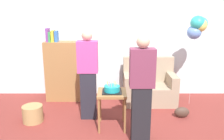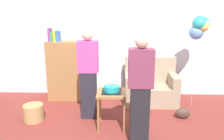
{
  "view_description": "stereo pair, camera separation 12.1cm",
  "coord_description": "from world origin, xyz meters",
  "px_view_note": "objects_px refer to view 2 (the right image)",
  "views": [
    {
      "loc": [
        -0.11,
        -3.31,
        1.97
      ],
      "look_at": [
        -0.11,
        0.6,
        0.95
      ],
      "focal_mm": 37.54,
      "sensor_mm": 36.0,
      "label": 1
    },
    {
      "loc": [
        0.01,
        -3.31,
        1.97
      ],
      "look_at": [
        -0.11,
        0.6,
        0.95
      ],
      "focal_mm": 37.54,
      "sensor_mm": 36.0,
      "label": 2
    }
  ],
  "objects_px": {
    "side_table": "(112,98)",
    "handbag": "(183,113)",
    "person_blowing_candles": "(88,74)",
    "bookshelf": "(66,70)",
    "balloon_bunch": "(200,26)",
    "birthday_cake": "(112,89)",
    "person_holding_cake": "(140,90)",
    "couch": "(150,87)",
    "wicker_basket": "(34,113)"
  },
  "relations": [
    {
      "from": "handbag",
      "to": "wicker_basket",
      "type": "bearing_deg",
      "value": -176.45
    },
    {
      "from": "person_holding_cake",
      "to": "wicker_basket",
      "type": "relative_size",
      "value": 4.53
    },
    {
      "from": "birthday_cake",
      "to": "handbag",
      "type": "relative_size",
      "value": 1.14
    },
    {
      "from": "handbag",
      "to": "balloon_bunch",
      "type": "bearing_deg",
      "value": 57.63
    },
    {
      "from": "bookshelf",
      "to": "handbag",
      "type": "distance_m",
      "value": 2.6
    },
    {
      "from": "handbag",
      "to": "person_blowing_candles",
      "type": "bearing_deg",
      "value": 179.94
    },
    {
      "from": "handbag",
      "to": "balloon_bunch",
      "type": "height_order",
      "value": "balloon_bunch"
    },
    {
      "from": "birthday_cake",
      "to": "person_holding_cake",
      "type": "distance_m",
      "value": 0.63
    },
    {
      "from": "couch",
      "to": "handbag",
      "type": "relative_size",
      "value": 3.93
    },
    {
      "from": "bookshelf",
      "to": "side_table",
      "type": "distance_m",
      "value": 1.67
    },
    {
      "from": "wicker_basket",
      "to": "person_holding_cake",
      "type": "bearing_deg",
      "value": -18.74
    },
    {
      "from": "couch",
      "to": "side_table",
      "type": "height_order",
      "value": "couch"
    },
    {
      "from": "person_blowing_candles",
      "to": "person_holding_cake",
      "type": "distance_m",
      "value": 1.18
    },
    {
      "from": "person_blowing_candles",
      "to": "bookshelf",
      "type": "bearing_deg",
      "value": 116.29
    },
    {
      "from": "side_table",
      "to": "bookshelf",
      "type": "bearing_deg",
      "value": 128.92
    },
    {
      "from": "birthday_cake",
      "to": "person_holding_cake",
      "type": "bearing_deg",
      "value": -44.72
    },
    {
      "from": "handbag",
      "to": "bookshelf",
      "type": "bearing_deg",
      "value": 158.52
    },
    {
      "from": "birthday_cake",
      "to": "bookshelf",
      "type": "bearing_deg",
      "value": 128.92
    },
    {
      "from": "couch",
      "to": "birthday_cake",
      "type": "bearing_deg",
      "value": -124.78
    },
    {
      "from": "birthday_cake",
      "to": "balloon_bunch",
      "type": "distance_m",
      "value": 2.15
    },
    {
      "from": "bookshelf",
      "to": "handbag",
      "type": "relative_size",
      "value": 5.65
    },
    {
      "from": "bookshelf",
      "to": "wicker_basket",
      "type": "relative_size",
      "value": 4.4
    },
    {
      "from": "bookshelf",
      "to": "person_blowing_candles",
      "type": "distance_m",
      "value": 1.13
    },
    {
      "from": "couch",
      "to": "person_holding_cake",
      "type": "xyz_separation_m",
      "value": [
        -0.37,
        -1.59,
        0.49
      ]
    },
    {
      "from": "wicker_basket",
      "to": "bookshelf",
      "type": "bearing_deg",
      "value": 71.07
    },
    {
      "from": "couch",
      "to": "balloon_bunch",
      "type": "relative_size",
      "value": 0.59
    },
    {
      "from": "person_holding_cake",
      "to": "handbag",
      "type": "distance_m",
      "value": 1.39
    },
    {
      "from": "bookshelf",
      "to": "person_holding_cake",
      "type": "bearing_deg",
      "value": -49.38
    },
    {
      "from": "birthday_cake",
      "to": "handbag",
      "type": "bearing_deg",
      "value": 15.78
    },
    {
      "from": "couch",
      "to": "birthday_cake",
      "type": "distance_m",
      "value": 1.45
    },
    {
      "from": "person_blowing_candles",
      "to": "wicker_basket",
      "type": "distance_m",
      "value": 1.22
    },
    {
      "from": "person_holding_cake",
      "to": "balloon_bunch",
      "type": "bearing_deg",
      "value": -111.28
    },
    {
      "from": "couch",
      "to": "handbag",
      "type": "distance_m",
      "value": 0.97
    },
    {
      "from": "birthday_cake",
      "to": "person_blowing_candles",
      "type": "xyz_separation_m",
      "value": [
        -0.43,
        0.37,
        0.14
      ]
    },
    {
      "from": "bookshelf",
      "to": "person_blowing_candles",
      "type": "relative_size",
      "value": 0.97
    },
    {
      "from": "bookshelf",
      "to": "handbag",
      "type": "bearing_deg",
      "value": -21.48
    },
    {
      "from": "side_table",
      "to": "handbag",
      "type": "height_order",
      "value": "side_table"
    },
    {
      "from": "couch",
      "to": "birthday_cake",
      "type": "relative_size",
      "value": 3.44
    },
    {
      "from": "couch",
      "to": "bookshelf",
      "type": "bearing_deg",
      "value": 175.63
    },
    {
      "from": "birthday_cake",
      "to": "couch",
      "type": "bearing_deg",
      "value": 55.22
    },
    {
      "from": "birthday_cake",
      "to": "wicker_basket",
      "type": "height_order",
      "value": "birthday_cake"
    },
    {
      "from": "couch",
      "to": "side_table",
      "type": "bearing_deg",
      "value": -124.78
    },
    {
      "from": "balloon_bunch",
      "to": "birthday_cake",
      "type": "bearing_deg",
      "value": -150.5
    },
    {
      "from": "person_holding_cake",
      "to": "wicker_basket",
      "type": "xyz_separation_m",
      "value": [
        -1.86,
        0.63,
        -0.68
      ]
    },
    {
      "from": "birthday_cake",
      "to": "wicker_basket",
      "type": "distance_m",
      "value": 1.54
    },
    {
      "from": "person_blowing_candles",
      "to": "person_holding_cake",
      "type": "xyz_separation_m",
      "value": [
        0.86,
        -0.8,
        0.0
      ]
    },
    {
      "from": "couch",
      "to": "wicker_basket",
      "type": "xyz_separation_m",
      "value": [
        -2.23,
        -0.96,
        -0.19
      ]
    },
    {
      "from": "side_table",
      "to": "handbag",
      "type": "distance_m",
      "value": 1.43
    },
    {
      "from": "person_holding_cake",
      "to": "wicker_basket",
      "type": "bearing_deg",
      "value": 2.01
    },
    {
      "from": "side_table",
      "to": "birthday_cake",
      "type": "relative_size",
      "value": 2.0
    }
  ]
}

